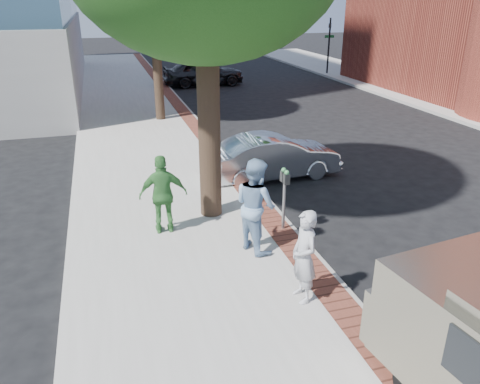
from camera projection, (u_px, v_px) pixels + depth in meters
name	position (u px, v px, depth m)	size (l,w,h in m)	color
ground	(258.00, 251.00, 10.19)	(120.00, 120.00, 0.00)	black
sidewalk	(148.00, 148.00, 16.84)	(5.00, 60.00, 0.15)	#9E9991
brick_strip	(208.00, 141.00, 17.38)	(0.60, 60.00, 0.01)	brown
curb	(217.00, 143.00, 17.51)	(0.10, 60.00, 0.15)	gray
signal_near	(159.00, 47.00, 29.00)	(0.70, 0.15, 3.80)	black
signal_far	(329.00, 42.00, 32.05)	(0.70, 0.15, 3.80)	black
parking_meter	(285.00, 187.00, 10.45)	(0.12, 0.32, 1.47)	gray
person_gray	(304.00, 257.00, 8.03)	(0.62, 0.41, 1.71)	#B0B1B6
person_officer	(255.00, 205.00, 9.66)	(0.98, 0.76, 2.01)	#7EA0C3
person_green	(163.00, 195.00, 10.40)	(1.07, 0.44, 1.82)	#3C7F39
sedan_silver	(274.00, 157.00, 14.12)	(1.40, 4.01, 1.32)	silver
bg_car	(203.00, 72.00, 28.81)	(1.98, 4.92, 1.68)	black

